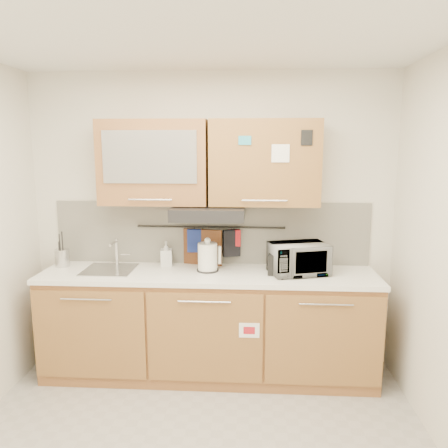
# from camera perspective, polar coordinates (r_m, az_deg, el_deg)

# --- Properties ---
(ceiling) EXTENTS (3.20, 3.20, 0.00)m
(ceiling) POSITION_cam_1_polar(r_m,az_deg,el_deg) (2.44, -5.34, 25.15)
(ceiling) COLOR white
(ceiling) RESTS_ON wall_back
(wall_back) EXTENTS (3.20, 0.00, 3.20)m
(wall_back) POSITION_cam_1_polar(r_m,az_deg,el_deg) (3.90, -1.68, 0.32)
(wall_back) COLOR silver
(wall_back) RESTS_ON ground
(base_cabinet) EXTENTS (2.80, 0.64, 0.88)m
(base_cabinet) POSITION_cam_1_polar(r_m,az_deg,el_deg) (3.87, -2.03, -13.65)
(base_cabinet) COLOR #AB6D3C
(base_cabinet) RESTS_ON floor
(countertop) EXTENTS (2.82, 0.62, 0.04)m
(countertop) POSITION_cam_1_polar(r_m,az_deg,el_deg) (3.70, -2.08, -6.63)
(countertop) COLOR white
(countertop) RESTS_ON base_cabinet
(backsplash) EXTENTS (2.80, 0.02, 0.56)m
(backsplash) POSITION_cam_1_polar(r_m,az_deg,el_deg) (3.91, -1.69, -1.16)
(backsplash) COLOR silver
(backsplash) RESTS_ON countertop
(upper_cabinets) EXTENTS (1.82, 0.37, 0.70)m
(upper_cabinets) POSITION_cam_1_polar(r_m,az_deg,el_deg) (3.67, -2.05, 8.02)
(upper_cabinets) COLOR #AB6D3C
(upper_cabinets) RESTS_ON wall_back
(range_hood) EXTENTS (0.60, 0.46, 0.10)m
(range_hood) POSITION_cam_1_polar(r_m,az_deg,el_deg) (3.64, -2.05, 1.51)
(range_hood) COLOR black
(range_hood) RESTS_ON upper_cabinets
(sink) EXTENTS (0.42, 0.40, 0.26)m
(sink) POSITION_cam_1_polar(r_m,az_deg,el_deg) (3.88, -14.71, -5.78)
(sink) COLOR silver
(sink) RESTS_ON countertop
(utensil_rail) EXTENTS (1.30, 0.02, 0.02)m
(utensil_rail) POSITION_cam_1_polar(r_m,az_deg,el_deg) (3.86, -1.75, -0.39)
(utensil_rail) COLOR black
(utensil_rail) RESTS_ON backsplash
(utensil_crock) EXTENTS (0.14, 0.14, 0.31)m
(utensil_crock) POSITION_cam_1_polar(r_m,az_deg,el_deg) (4.11, -20.36, -4.12)
(utensil_crock) COLOR #BBBBC0
(utensil_crock) RESTS_ON countertop
(kettle) EXTENTS (0.22, 0.21, 0.29)m
(kettle) POSITION_cam_1_polar(r_m,az_deg,el_deg) (3.71, -2.13, -4.41)
(kettle) COLOR white
(kettle) RESTS_ON countertop
(toaster) EXTENTS (0.24, 0.16, 0.17)m
(toaster) POSITION_cam_1_polar(r_m,az_deg,el_deg) (3.63, 7.61, -5.23)
(toaster) COLOR black
(toaster) RESTS_ON countertop
(microwave) EXTENTS (0.53, 0.43, 0.26)m
(microwave) POSITION_cam_1_polar(r_m,az_deg,el_deg) (3.67, 9.70, -4.49)
(microwave) COLOR #999999
(microwave) RESTS_ON countertop
(soap_bottle) EXTENTS (0.11, 0.11, 0.22)m
(soap_bottle) POSITION_cam_1_polar(r_m,az_deg,el_deg) (3.90, -7.54, -3.85)
(soap_bottle) COLOR #999999
(soap_bottle) RESTS_ON countertop
(cutting_board) EXTENTS (0.35, 0.10, 0.44)m
(cutting_board) POSITION_cam_1_polar(r_m,az_deg,el_deg) (3.91, -2.79, -3.86)
(cutting_board) COLOR brown
(cutting_board) RESTS_ON utensil_rail
(oven_mitt) EXTENTS (0.12, 0.04, 0.21)m
(oven_mitt) POSITION_cam_1_polar(r_m,az_deg,el_deg) (3.89, -3.90, -2.19)
(oven_mitt) COLOR navy
(oven_mitt) RESTS_ON utensil_rail
(dark_pouch) EXTENTS (0.16, 0.09, 0.24)m
(dark_pouch) POSITION_cam_1_polar(r_m,az_deg,el_deg) (3.86, 1.01, -2.51)
(dark_pouch) COLOR black
(dark_pouch) RESTS_ON utensil_rail
(pot_holder) EXTENTS (0.12, 0.04, 0.15)m
(pot_holder) POSITION_cam_1_polar(r_m,az_deg,el_deg) (3.85, 1.31, -1.83)
(pot_holder) COLOR red
(pot_holder) RESTS_ON utensil_rail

